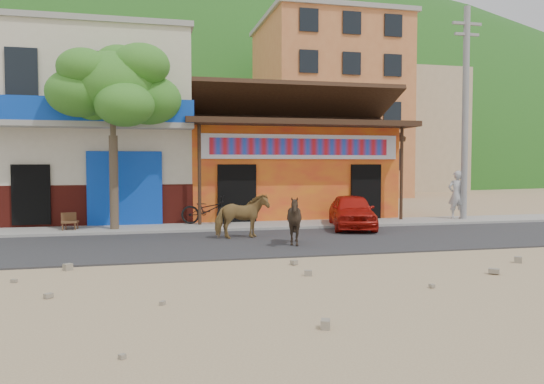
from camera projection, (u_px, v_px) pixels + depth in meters
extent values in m
plane|color=#9E825B|center=(303.00, 257.00, 12.52)|extent=(120.00, 120.00, 0.00)
cube|color=#28282B|center=(278.00, 242.00, 14.95)|extent=(60.00, 5.00, 0.04)
cube|color=gray|center=(253.00, 226.00, 18.35)|extent=(60.00, 2.00, 0.12)
cube|color=orange|center=(280.00, 174.00, 22.60)|extent=(8.00, 6.00, 3.60)
cube|color=beige|center=(95.00, 131.00, 20.78)|extent=(7.00, 6.00, 7.00)
cube|color=#CC723F|center=(327.00, 111.00, 37.61)|extent=(9.00, 9.00, 12.00)
cube|color=tan|center=(403.00, 132.00, 45.57)|extent=(8.00, 8.00, 10.00)
ellipsoid|color=#194C14|center=(169.00, 99.00, 79.89)|extent=(100.00, 40.00, 24.00)
cylinder|color=gray|center=(465.00, 114.00, 20.03)|extent=(0.24, 0.24, 8.00)
imported|color=olive|center=(242.00, 216.00, 15.46)|extent=(1.61, 0.88, 1.30)
imported|color=black|center=(295.00, 220.00, 14.18)|extent=(1.59, 1.55, 1.32)
imported|color=#B6150D|center=(352.00, 211.00, 17.88)|extent=(2.19, 3.65, 1.16)
imported|color=black|center=(208.00, 210.00, 18.46)|extent=(1.99, 1.14, 0.99)
imported|color=#BBBBBB|center=(457.00, 195.00, 20.31)|extent=(0.73, 0.54, 1.84)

